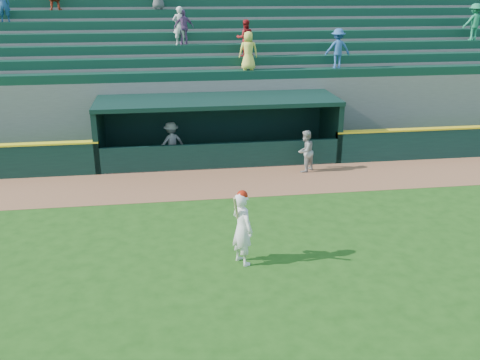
# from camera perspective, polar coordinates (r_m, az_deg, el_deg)

# --- Properties ---
(ground) EXTENTS (120.00, 120.00, 0.00)m
(ground) POSITION_cam_1_polar(r_m,az_deg,el_deg) (14.51, 0.90, -6.99)
(ground) COLOR #1E4A12
(ground) RESTS_ON ground
(warning_track) EXTENTS (40.00, 3.00, 0.01)m
(warning_track) POSITION_cam_1_polar(r_m,az_deg,el_deg) (18.96, -1.41, -0.28)
(warning_track) COLOR #905A39
(warning_track) RESTS_ON ground
(dugout_player_front) EXTENTS (0.97, 0.96, 1.58)m
(dugout_player_front) POSITION_cam_1_polar(r_m,az_deg,el_deg) (20.02, 6.97, 3.07)
(dugout_player_front) COLOR #979792
(dugout_player_front) RESTS_ON ground
(dugout_player_inside) EXTENTS (1.19, 0.94, 1.61)m
(dugout_player_inside) POSITION_cam_1_polar(r_m,az_deg,el_deg) (21.14, -7.32, 4.02)
(dugout_player_inside) COLOR #979793
(dugout_player_inside) RESTS_ON ground
(dugout) EXTENTS (9.40, 2.80, 2.46)m
(dugout) POSITION_cam_1_polar(r_m,az_deg,el_deg) (21.51, -2.43, 5.97)
(dugout) COLOR slate
(dugout) RESTS_ON ground
(stands) EXTENTS (34.50, 6.29, 7.02)m
(stands) POSITION_cam_1_polar(r_m,az_deg,el_deg) (25.74, -3.57, 10.67)
(stands) COLOR slate
(stands) RESTS_ON ground
(batter_at_plate) EXTENTS (0.73, 0.89, 1.97)m
(batter_at_plate) POSITION_cam_1_polar(r_m,az_deg,el_deg) (13.23, 0.24, -5.08)
(batter_at_plate) COLOR white
(batter_at_plate) RESTS_ON ground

